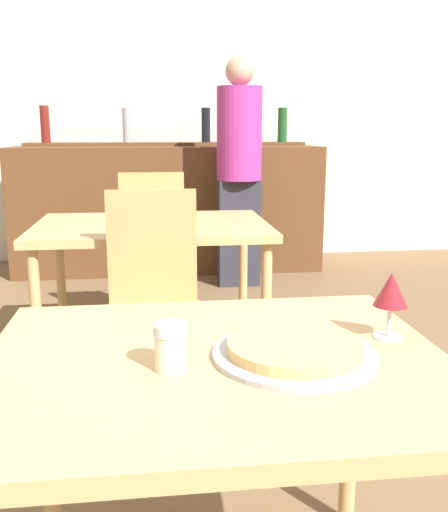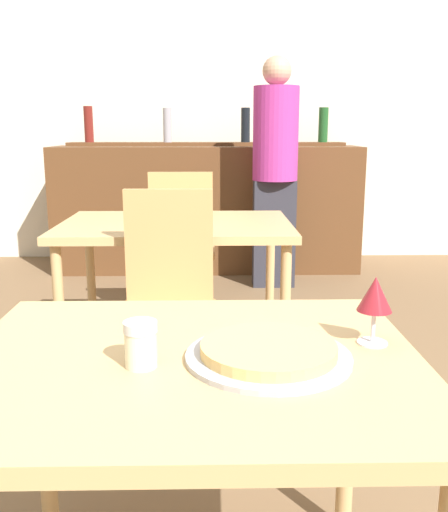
{
  "view_description": "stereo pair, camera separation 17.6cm",
  "coord_description": "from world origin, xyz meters",
  "px_view_note": "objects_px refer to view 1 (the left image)",
  "views": [
    {
      "loc": [
        -0.13,
        -1.15,
        1.21
      ],
      "look_at": [
        0.08,
        0.55,
        0.83
      ],
      "focal_mm": 40.0,
      "sensor_mm": 36.0,
      "label": 1
    },
    {
      "loc": [
        0.05,
        -1.17,
        1.21
      ],
      "look_at": [
        0.08,
        0.55,
        0.83
      ],
      "focal_mm": 40.0,
      "sensor_mm": 36.0,
      "label": 2
    }
  ],
  "objects_px": {
    "pizza_tray": "(295,350)",
    "person_standing": "(239,165)",
    "chair_far_side_back": "(153,239)",
    "chair_far_side_front": "(153,291)",
    "cheese_shaker": "(171,346)",
    "wine_glass": "(391,292)"
  },
  "relations": [
    {
      "from": "chair_far_side_back",
      "to": "chair_far_side_front",
      "type": "bearing_deg",
      "value": 90.0
    },
    {
      "from": "pizza_tray",
      "to": "person_standing",
      "type": "relative_size",
      "value": 0.21
    },
    {
      "from": "cheese_shaker",
      "to": "wine_glass",
      "type": "height_order",
      "value": "wine_glass"
    },
    {
      "from": "wine_glass",
      "to": "cheese_shaker",
      "type": "bearing_deg",
      "value": -166.98
    },
    {
      "from": "cheese_shaker",
      "to": "wine_glass",
      "type": "relative_size",
      "value": 0.62
    },
    {
      "from": "chair_far_side_back",
      "to": "pizza_tray",
      "type": "bearing_deg",
      "value": 97.5
    },
    {
      "from": "wine_glass",
      "to": "pizza_tray",
      "type": "bearing_deg",
      "value": -160.57
    },
    {
      "from": "cheese_shaker",
      "to": "pizza_tray",
      "type": "bearing_deg",
      "value": 6.75
    },
    {
      "from": "person_standing",
      "to": "wine_glass",
      "type": "distance_m",
      "value": 3.12
    },
    {
      "from": "cheese_shaker",
      "to": "chair_far_side_front",
      "type": "bearing_deg",
      "value": 91.83
    },
    {
      "from": "chair_far_side_front",
      "to": "chair_far_side_back",
      "type": "bearing_deg",
      "value": 90.0
    },
    {
      "from": "chair_far_side_back",
      "to": "person_standing",
      "type": "xyz_separation_m",
      "value": [
        0.66,
        0.87,
        0.39
      ]
    },
    {
      "from": "pizza_tray",
      "to": "cheese_shaker",
      "type": "height_order",
      "value": "cheese_shaker"
    },
    {
      "from": "chair_far_side_front",
      "to": "person_standing",
      "type": "xyz_separation_m",
      "value": [
        0.66,
        2.02,
        0.39
      ]
    },
    {
      "from": "pizza_tray",
      "to": "person_standing",
      "type": "xyz_separation_m",
      "value": [
        0.36,
        3.2,
        0.2
      ]
    },
    {
      "from": "chair_far_side_front",
      "to": "cheese_shaker",
      "type": "bearing_deg",
      "value": -88.17
    },
    {
      "from": "chair_far_side_front",
      "to": "person_standing",
      "type": "relative_size",
      "value": 0.56
    },
    {
      "from": "person_standing",
      "to": "pizza_tray",
      "type": "bearing_deg",
      "value": -96.36
    },
    {
      "from": "chair_far_side_front",
      "to": "wine_glass",
      "type": "bearing_deg",
      "value": -63.04
    },
    {
      "from": "pizza_tray",
      "to": "person_standing",
      "type": "height_order",
      "value": "person_standing"
    },
    {
      "from": "pizza_tray",
      "to": "person_standing",
      "type": "distance_m",
      "value": 3.23
    },
    {
      "from": "cheese_shaker",
      "to": "wine_glass",
      "type": "bearing_deg",
      "value": 13.02
    }
  ]
}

